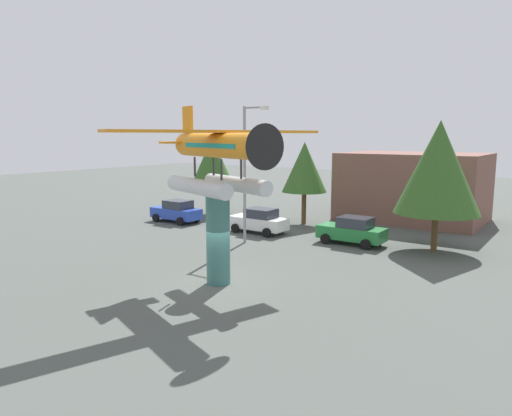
{
  "coord_description": "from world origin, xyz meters",
  "views": [
    {
      "loc": [
        13.69,
        -16.17,
        6.82
      ],
      "look_at": [
        0.0,
        3.0,
        3.17
      ],
      "focal_mm": 32.97,
      "sensor_mm": 36.0,
      "label": 1
    }
  ],
  "objects_px": {
    "car_far_green": "(352,231)",
    "streetlight_primary": "(247,166)",
    "floatplane_monument": "(219,156)",
    "tree_west": "(212,162)",
    "display_pedestal": "(218,239)",
    "tree_center_back": "(438,168)",
    "storefront_building": "(413,187)",
    "tree_east": "(304,167)",
    "car_mid_white": "(259,221)",
    "car_near_blue": "(176,211)"
  },
  "relations": [
    {
      "from": "tree_east",
      "to": "floatplane_monument",
      "type": "bearing_deg",
      "value": -74.22
    },
    {
      "from": "display_pedestal",
      "to": "storefront_building",
      "type": "relative_size",
      "value": 0.39
    },
    {
      "from": "car_mid_white",
      "to": "car_far_green",
      "type": "bearing_deg",
      "value": -175.12
    },
    {
      "from": "storefront_building",
      "to": "tree_west",
      "type": "distance_m",
      "value": 16.81
    },
    {
      "from": "car_near_blue",
      "to": "tree_west",
      "type": "bearing_deg",
      "value": -88.54
    },
    {
      "from": "display_pedestal",
      "to": "car_mid_white",
      "type": "relative_size",
      "value": 1.01
    },
    {
      "from": "tree_west",
      "to": "tree_east",
      "type": "distance_m",
      "value": 8.76
    },
    {
      "from": "car_far_green",
      "to": "tree_center_back",
      "type": "xyz_separation_m",
      "value": [
        4.72,
        1.15,
        4.1
      ]
    },
    {
      "from": "display_pedestal",
      "to": "tree_west",
      "type": "distance_m",
      "value": 19.69
    },
    {
      "from": "display_pedestal",
      "to": "car_far_green",
      "type": "relative_size",
      "value": 1.01
    },
    {
      "from": "floatplane_monument",
      "to": "car_near_blue",
      "type": "xyz_separation_m",
      "value": [
        -12.95,
        10.12,
        -5.02
      ]
    },
    {
      "from": "floatplane_monument",
      "to": "tree_west",
      "type": "height_order",
      "value": "floatplane_monument"
    },
    {
      "from": "tree_west",
      "to": "display_pedestal",
      "type": "bearing_deg",
      "value": -48.53
    },
    {
      "from": "floatplane_monument",
      "to": "storefront_building",
      "type": "bearing_deg",
      "value": 104.4
    },
    {
      "from": "display_pedestal",
      "to": "floatplane_monument",
      "type": "xyz_separation_m",
      "value": [
        0.12,
        -0.04,
        3.79
      ]
    },
    {
      "from": "storefront_building",
      "to": "car_far_green",
      "type": "bearing_deg",
      "value": -91.67
    },
    {
      "from": "car_mid_white",
      "to": "tree_east",
      "type": "distance_m",
      "value": 6.04
    },
    {
      "from": "floatplane_monument",
      "to": "streetlight_primary",
      "type": "distance_m",
      "value": 8.56
    },
    {
      "from": "storefront_building",
      "to": "tree_east",
      "type": "xyz_separation_m",
      "value": [
        -6.27,
        -6.72,
        1.69
      ]
    },
    {
      "from": "tree_west",
      "to": "tree_center_back",
      "type": "bearing_deg",
      "value": -7.23
    },
    {
      "from": "floatplane_monument",
      "to": "car_mid_white",
      "type": "xyz_separation_m",
      "value": [
        -5.19,
        10.49,
        -5.02
      ]
    },
    {
      "from": "car_far_green",
      "to": "tree_center_back",
      "type": "distance_m",
      "value": 6.35
    },
    {
      "from": "car_mid_white",
      "to": "streetlight_primary",
      "type": "xyz_separation_m",
      "value": [
        1.18,
        -2.99,
        4.07
      ]
    },
    {
      "from": "car_mid_white",
      "to": "car_near_blue",
      "type": "bearing_deg",
      "value": 2.73
    },
    {
      "from": "car_near_blue",
      "to": "streetlight_primary",
      "type": "xyz_separation_m",
      "value": [
        8.94,
        -2.62,
        4.07
      ]
    },
    {
      "from": "floatplane_monument",
      "to": "tree_west",
      "type": "distance_m",
      "value": 19.7
    },
    {
      "from": "tree_west",
      "to": "tree_center_back",
      "type": "xyz_separation_m",
      "value": [
        19.4,
        -2.46,
        0.45
      ]
    },
    {
      "from": "car_near_blue",
      "to": "tree_east",
      "type": "xyz_separation_m",
      "value": [
        8.62,
        5.2,
        3.52
      ]
    },
    {
      "from": "car_far_green",
      "to": "tree_east",
      "type": "xyz_separation_m",
      "value": [
        -5.95,
        4.25,
        3.52
      ]
    },
    {
      "from": "floatplane_monument",
      "to": "tree_center_back",
      "type": "xyz_separation_m",
      "value": [
        6.33,
        12.22,
        -0.93
      ]
    },
    {
      "from": "streetlight_primary",
      "to": "display_pedestal",
      "type": "bearing_deg",
      "value": -62.48
    },
    {
      "from": "car_mid_white",
      "to": "streetlight_primary",
      "type": "distance_m",
      "value": 5.18
    },
    {
      "from": "tree_west",
      "to": "tree_center_back",
      "type": "height_order",
      "value": "tree_center_back"
    },
    {
      "from": "tree_east",
      "to": "streetlight_primary",
      "type": "bearing_deg",
      "value": -87.65
    },
    {
      "from": "car_mid_white",
      "to": "storefront_building",
      "type": "xyz_separation_m",
      "value": [
        7.13,
        11.55,
        1.83
      ]
    },
    {
      "from": "floatplane_monument",
      "to": "tree_center_back",
      "type": "bearing_deg",
      "value": 82.03
    },
    {
      "from": "car_far_green",
      "to": "storefront_building",
      "type": "bearing_deg",
      "value": -91.67
    },
    {
      "from": "streetlight_primary",
      "to": "car_near_blue",
      "type": "bearing_deg",
      "value": 163.66
    },
    {
      "from": "tree_east",
      "to": "car_far_green",
      "type": "bearing_deg",
      "value": -35.54
    },
    {
      "from": "tree_center_back",
      "to": "streetlight_primary",
      "type": "bearing_deg",
      "value": -155.47
    },
    {
      "from": "tree_center_back",
      "to": "car_mid_white",
      "type": "bearing_deg",
      "value": -171.45
    },
    {
      "from": "streetlight_primary",
      "to": "tree_east",
      "type": "height_order",
      "value": "streetlight_primary"
    },
    {
      "from": "display_pedestal",
      "to": "tree_west",
      "type": "relative_size",
      "value": 0.63
    },
    {
      "from": "display_pedestal",
      "to": "tree_center_back",
      "type": "height_order",
      "value": "tree_center_back"
    },
    {
      "from": "floatplane_monument",
      "to": "display_pedestal",
      "type": "bearing_deg",
      "value": 180.0
    },
    {
      "from": "car_far_green",
      "to": "streetlight_primary",
      "type": "distance_m",
      "value": 7.81
    },
    {
      "from": "display_pedestal",
      "to": "tree_east",
      "type": "bearing_deg",
      "value": 105.4
    },
    {
      "from": "display_pedestal",
      "to": "floatplane_monument",
      "type": "height_order",
      "value": "floatplane_monument"
    },
    {
      "from": "car_far_green",
      "to": "streetlight_primary",
      "type": "height_order",
      "value": "streetlight_primary"
    },
    {
      "from": "floatplane_monument",
      "to": "car_near_blue",
      "type": "distance_m",
      "value": 17.19
    }
  ]
}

